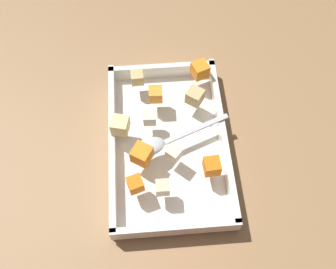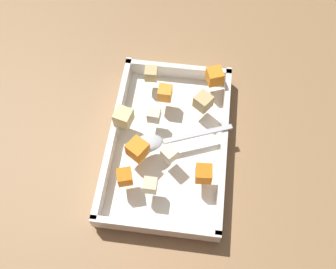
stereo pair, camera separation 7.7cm
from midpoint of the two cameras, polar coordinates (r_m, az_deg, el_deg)
The scene contains 14 objects.
ground_plane at distance 0.82m, azimuth -3.60°, elevation -2.10°, with size 4.00×4.00×0.00m, color #936D47.
baking_dish at distance 0.81m, azimuth -2.71°, elevation -1.83°, with size 0.37×0.23×0.05m.
carrot_chunk_mid_right at distance 0.85m, azimuth 2.05°, elevation 9.11°, with size 0.03×0.03×0.03m, color orange.
carrot_chunk_heap_top at distance 0.82m, azimuth -4.51°, elevation 5.58°, with size 0.03×0.03×0.03m, color orange.
carrot_chunk_corner_nw at distance 0.75m, azimuth -6.75°, elevation -3.14°, with size 0.03×0.03×0.03m, color orange.
carrot_chunk_corner_se at distance 0.73m, azimuth -7.79°, elevation -7.40°, with size 0.03×0.03×0.03m, color orange.
carrot_chunk_rim_edge at distance 0.73m, azimuth 3.39°, elevation -4.86°, with size 0.03×0.03×0.03m, color orange.
potato_chunk_under_handle at distance 0.85m, azimuth -7.08°, elevation 7.94°, with size 0.03×0.03×0.03m, color tan.
potato_chunk_back_center at distance 0.75m, azimuth -2.05°, elevation -2.98°, with size 0.02×0.02×0.02m, color beige.
potato_chunk_corner_sw at distance 0.72m, azimuth -3.87°, elevation -7.93°, with size 0.02×0.02×0.02m, color beige.
potato_chunk_mid_left at distance 0.78m, azimuth -9.71°, elevation 1.06°, with size 0.03×0.03×0.03m, color #E0CC89.
potato_chunk_far_right at distance 0.81m, azimuth 1.20°, elevation 5.30°, with size 0.03×0.03×0.03m, color tan.
parsnip_chunk_front_center at distance 0.79m, azimuth -5.43°, elevation 2.19°, with size 0.02×0.02×0.02m, color beige.
serving_spoon at distance 0.76m, azimuth -4.59°, elevation -1.71°, with size 0.10×0.20×0.02m.
Camera 1 is at (-0.38, 0.02, 0.73)m, focal length 42.28 mm.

